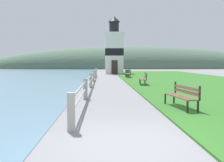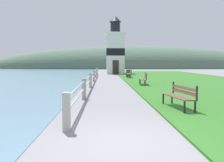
% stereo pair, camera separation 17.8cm
% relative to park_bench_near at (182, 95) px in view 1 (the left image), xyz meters
% --- Properties ---
extents(ground_plane, '(160.00, 160.00, 0.00)m').
position_rel_park_bench_near_xyz_m(ground_plane, '(-2.35, -3.75, -0.54)').
color(ground_plane, slate).
extents(grass_verge, '(12.00, 48.94, 0.06)m').
position_rel_park_bench_near_xyz_m(grass_verge, '(5.08, 12.56, -0.51)').
color(grass_verge, '#2D6623').
rests_on(grass_verge, ground_plane).
extents(seawall_railing, '(0.18, 26.91, 0.97)m').
position_rel_park_bench_near_xyz_m(seawall_railing, '(-3.69, 10.62, 0.03)').
color(seawall_railing, '#A8A399').
rests_on(seawall_railing, ground_plane).
extents(park_bench_near, '(0.73, 1.97, 0.94)m').
position_rel_park_bench_near_xyz_m(park_bench_near, '(0.00, 0.00, 0.00)').
color(park_bench_near, brown).
rests_on(park_bench_near, ground_plane).
extents(park_bench_midway, '(0.67, 1.86, 0.94)m').
position_rel_park_bench_near_xyz_m(park_bench_midway, '(0.16, 9.38, -0.00)').
color(park_bench_midway, brown).
rests_on(park_bench_midway, ground_plane).
extents(park_bench_far, '(0.53, 1.89, 0.94)m').
position_rel_park_bench_near_xyz_m(park_bench_far, '(-0.05, 17.78, -0.00)').
color(park_bench_far, brown).
rests_on(park_bench_far, ground_plane).
extents(lighthouse, '(2.99, 2.99, 8.49)m').
position_rel_park_bench_near_xyz_m(lighthouse, '(-1.12, 28.30, 3.01)').
color(lighthouse, white).
rests_on(lighthouse, ground_plane).
extents(trash_bin, '(0.54, 0.54, 0.84)m').
position_rel_park_bench_near_xyz_m(trash_bin, '(0.01, 19.78, -0.12)').
color(trash_bin, '#2D5138').
rests_on(trash_bin, ground_plane).
extents(distant_hillside, '(80.00, 16.00, 12.00)m').
position_rel_park_bench_near_xyz_m(distant_hillside, '(5.65, 58.88, -0.54)').
color(distant_hillside, '#4C6651').
rests_on(distant_hillside, ground_plane).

